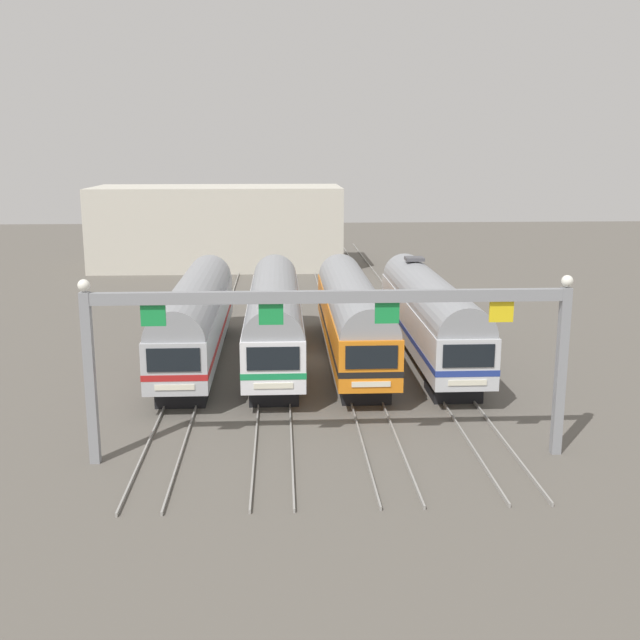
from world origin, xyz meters
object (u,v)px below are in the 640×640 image
commuter_train_white (274,314)px  commuter_train_silver (429,313)px  commuter_train_stainless (196,315)px  catenary_gantry (329,327)px  commuter_train_orange (352,313)px

commuter_train_white → commuter_train_silver: bearing=0.0°
commuter_train_stainless → catenary_gantry: 15.12m
commuter_train_white → commuter_train_silver: size_ratio=1.00×
commuter_train_white → catenary_gantry: (2.13, -13.49, 2.44)m
commuter_train_silver → commuter_train_stainless: bearing=-180.0°
commuter_train_stainless → commuter_train_silver: (12.75, 0.00, 0.00)m
commuter_train_silver → commuter_train_orange: bearing=-179.9°
commuter_train_white → commuter_train_orange: same height
commuter_train_white → catenary_gantry: bearing=-81.0°
commuter_train_stainless → commuter_train_silver: size_ratio=1.00×
commuter_train_stainless → commuter_train_orange: size_ratio=1.00×
commuter_train_white → commuter_train_silver: commuter_train_silver is taller
commuter_train_orange → commuter_train_silver: size_ratio=1.00×
commuter_train_orange → catenary_gantry: catenary_gantry is taller
commuter_train_orange → catenary_gantry: 13.88m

